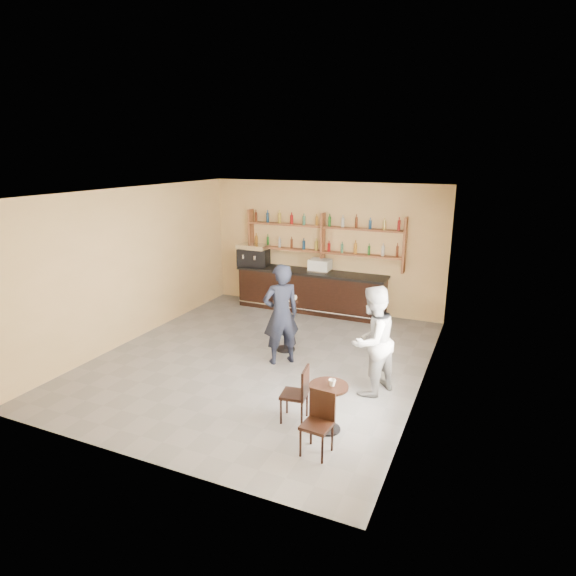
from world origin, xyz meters
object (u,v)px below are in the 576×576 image
at_px(man_main, 281,314).
at_px(chair_south, 317,425).
at_px(pastry_case, 320,266).
at_px(patron_second, 372,341).
at_px(cafe_table, 328,408).
at_px(bar_counter, 311,291).
at_px(chair_west, 294,394).
at_px(pedestal_table, 285,326).
at_px(espresso_machine, 254,255).

distance_m(man_main, chair_south, 3.00).
bearing_deg(pastry_case, patron_second, -50.76).
height_order(pastry_case, chair_south, pastry_case).
bearing_deg(cafe_table, chair_south, -85.24).
bearing_deg(bar_counter, chair_south, -68.01).
height_order(bar_counter, patron_second, patron_second).
xyz_separation_m(bar_counter, pastry_case, (0.24, 0.00, 0.67)).
xyz_separation_m(chair_west, chair_south, (0.60, -0.65, -0.00)).
distance_m(pedestal_table, patron_second, 2.32).
relative_size(bar_counter, patron_second, 2.07).
height_order(pedestal_table, chair_west, pedestal_table).
bearing_deg(chair_west, patron_second, 140.40).
bearing_deg(pedestal_table, espresso_machine, 128.74).
xyz_separation_m(pastry_case, chair_south, (2.02, -5.58, -0.76)).
bearing_deg(cafe_table, bar_counter, 113.86).
bearing_deg(man_main, chair_west, 76.97).
height_order(cafe_table, chair_south, chair_south).
distance_m(espresso_machine, patron_second, 5.46).
height_order(chair_west, patron_second, patron_second).
xyz_separation_m(cafe_table, chair_west, (-0.55, 0.05, 0.07)).
distance_m(bar_counter, cafe_table, 5.45).
relative_size(man_main, chair_west, 2.24).
relative_size(cafe_table, chair_south, 0.83).
xyz_separation_m(bar_counter, espresso_machine, (-1.60, 0.00, 0.79)).
distance_m(pastry_case, man_main, 3.16).
xyz_separation_m(chair_west, patron_second, (0.81, 1.31, 0.49)).
height_order(man_main, chair_south, man_main).
bearing_deg(pedestal_table, bar_counter, 99.91).
height_order(espresso_machine, man_main, man_main).
bearing_deg(cafe_table, chair_west, 174.81).
height_order(bar_counter, pedestal_table, pedestal_table).
relative_size(espresso_machine, chair_west, 0.90).
distance_m(cafe_table, chair_west, 0.56).
bearing_deg(chair_south, cafe_table, 99.60).
relative_size(bar_counter, pastry_case, 7.19).
bearing_deg(patron_second, pedestal_table, -93.30).
xyz_separation_m(bar_counter, cafe_table, (2.20, -4.98, -0.16)).
distance_m(chair_west, chair_south, 0.88).
bearing_deg(chair_south, man_main, 128.62).
relative_size(bar_counter, cafe_table, 5.37).
xyz_separation_m(chair_south, patron_second, (0.21, 1.96, 0.49)).
distance_m(cafe_table, patron_second, 1.50).
xyz_separation_m(espresso_machine, patron_second, (4.07, -3.62, -0.39)).
xyz_separation_m(pedestal_table, cafe_table, (1.76, -2.43, -0.17)).
bearing_deg(man_main, patron_second, 122.19).
bearing_deg(espresso_machine, chair_south, -65.29).
bearing_deg(cafe_table, espresso_machine, 127.39).
height_order(man_main, patron_second, man_main).
bearing_deg(chair_west, pastry_case, -171.77).
bearing_deg(man_main, espresso_machine, -97.72).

